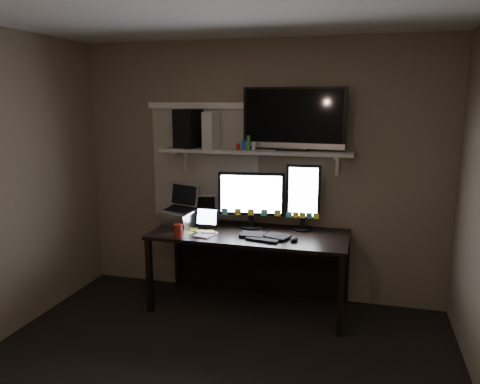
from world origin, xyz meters
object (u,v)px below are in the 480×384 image
(tablet, at_px, (207,218))
(laptop, at_px, (180,206))
(keyboard, at_px, (265,236))
(game_console, at_px, (212,130))
(tv, at_px, (294,119))
(cup, at_px, (178,230))
(desk, at_px, (252,247))
(monitor_landscape, at_px, (251,200))
(monitor_portrait, at_px, (303,197))
(mouse, at_px, (294,239))
(speaker, at_px, (188,129))

(tablet, bearing_deg, laptop, 175.56)
(keyboard, height_order, game_console, game_console)
(tv, bearing_deg, cup, -146.73)
(desk, height_order, laptop, laptop)
(desk, distance_m, cup, 0.75)
(tv, xyz_separation_m, game_console, (-0.77, -0.06, -0.11))
(desk, bearing_deg, monitor_landscape, 117.45)
(keyboard, xyz_separation_m, laptop, (-0.89, 0.19, 0.18))
(desk, bearing_deg, monitor_portrait, 12.89)
(mouse, bearing_deg, tv, 102.75)
(cup, relative_size, tv, 0.12)
(cup, bearing_deg, speaker, 98.32)
(mouse, distance_m, laptop, 1.19)
(desk, distance_m, mouse, 0.55)
(speaker, bearing_deg, tv, 13.23)
(monitor_portrait, height_order, game_console, game_console)
(tablet, xyz_separation_m, laptop, (-0.29, 0.03, 0.09))
(desk, relative_size, cup, 15.61)
(tablet, bearing_deg, monitor_landscape, 16.65)
(mouse, height_order, game_console, game_console)
(desk, relative_size, speaker, 4.92)
(monitor_portrait, height_order, tablet, monitor_portrait)
(tv, bearing_deg, tablet, -162.72)
(monitor_landscape, bearing_deg, game_console, 172.30)
(monitor_portrait, bearing_deg, mouse, -95.71)
(mouse, bearing_deg, laptop, 168.75)
(desk, relative_size, tv, 1.90)
(keyboard, relative_size, cup, 3.89)
(keyboard, distance_m, mouse, 0.27)
(monitor_landscape, height_order, keyboard, monitor_landscape)
(monitor_landscape, relative_size, speaker, 1.72)
(monitor_portrait, xyz_separation_m, keyboard, (-0.29, -0.33, -0.30))
(monitor_landscape, relative_size, cup, 5.46)
(laptop, relative_size, game_console, 1.12)
(monitor_landscape, distance_m, mouse, 0.62)
(mouse, distance_m, speaker, 1.47)
(cup, bearing_deg, monitor_portrait, 25.83)
(mouse, height_order, speaker, speaker)
(monitor_landscape, relative_size, monitor_portrait, 1.00)
(mouse, xyz_separation_m, tablet, (-0.87, 0.21, 0.08))
(monitor_landscape, distance_m, monitor_portrait, 0.49)
(monitor_portrait, bearing_deg, game_console, -179.36)
(cup, bearing_deg, desk, 34.33)
(keyboard, bearing_deg, desk, 137.91)
(laptop, height_order, speaker, speaker)
(speaker, bearing_deg, keyboard, -8.86)
(monitor_landscape, bearing_deg, desk, -69.89)
(desk, relative_size, game_console, 5.23)
(monitor_landscape, xyz_separation_m, tablet, (-0.40, -0.11, -0.18))
(monitor_portrait, xyz_separation_m, tv, (-0.10, 0.01, 0.72))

